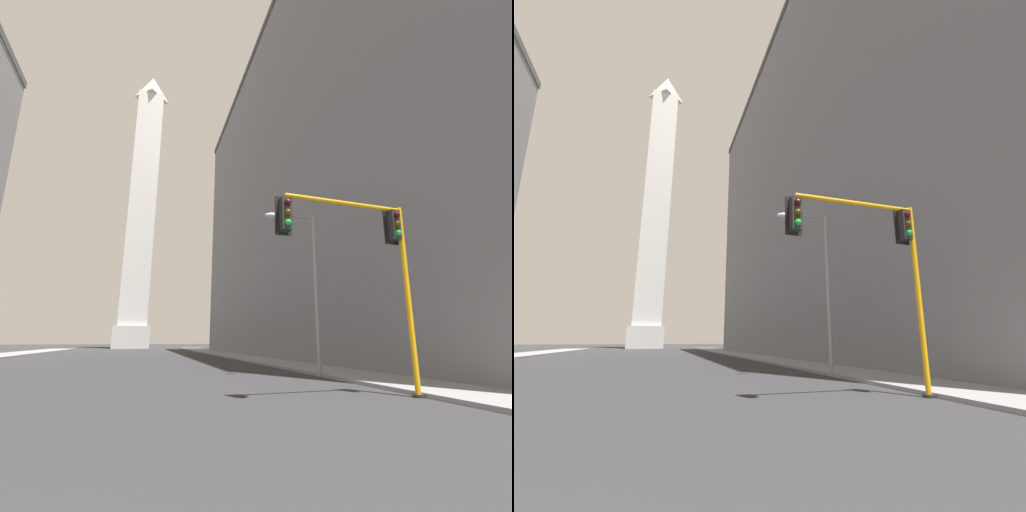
% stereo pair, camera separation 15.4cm
% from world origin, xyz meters
% --- Properties ---
extents(sidewalk_right, '(5.00, 104.64, 0.15)m').
position_xyz_m(sidewalk_right, '(13.55, 31.39, 0.07)').
color(sidewalk_right, gray).
rests_on(sidewalk_right, ground_plane).
extents(building_right, '(29.52, 59.72, 41.75)m').
position_xyz_m(building_right, '(29.04, 34.22, 20.89)').
color(building_right, slate).
rests_on(building_right, ground_plane).
extents(obelisk, '(8.17, 8.17, 75.62)m').
position_xyz_m(obelisk, '(0.00, 87.20, 36.51)').
color(obelisk, silver).
rests_on(obelisk, ground_plane).
extents(traffic_light_near_right, '(4.99, 0.50, 6.48)m').
position_xyz_m(traffic_light_near_right, '(9.36, 8.04, 4.94)').
color(traffic_light_near_right, orange).
rests_on(traffic_light_near_right, ground_plane).
extents(street_lamp, '(2.99, 0.36, 8.67)m').
position_xyz_m(street_lamp, '(10.64, 14.95, 5.29)').
color(street_lamp, gray).
rests_on(street_lamp, ground_plane).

